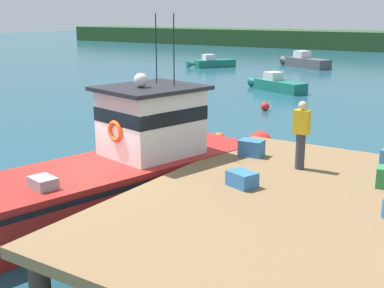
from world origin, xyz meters
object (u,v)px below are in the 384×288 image
Objects in this scene: mooring_buoy_inshore at (265,106)px; moored_boat_outer_mooring at (276,85)px; crate_stack_mid_dock at (242,179)px; mooring_buoy_spare_mooring at (219,138)px; main_fishing_boat at (133,166)px; moored_boat_near_channel at (305,62)px; crate_single_by_cleat at (252,148)px; moored_boat_far_left at (212,63)px; deckhand_by_the_boat at (301,134)px.

moored_boat_outer_mooring is at bearing 109.40° from mooring_buoy_inshore.
moored_boat_outer_mooring is 10.64× the size of mooring_buoy_inshore.
crate_stack_mid_dock is 8.44m from mooring_buoy_spare_mooring.
main_fishing_boat is 3.37m from crate_stack_mid_dock.
crate_single_by_cleat is at bearing -71.25° from moored_boat_near_channel.
crate_stack_mid_dock is at bearing -71.03° from moored_boat_near_channel.
moored_boat_outer_mooring is at bearing -75.49° from moored_boat_near_channel.
moored_boat_near_channel is (-11.28, 33.22, -0.91)m from crate_single_by_cleat.
crate_stack_mid_dock is 0.14× the size of moored_boat_far_left.
moored_boat_far_left is at bearing 117.58° from main_fishing_boat.
moored_boat_outer_mooring is (-5.02, 20.28, -0.60)m from main_fishing_boat.
moored_boat_near_channel is 15.36m from moored_boat_outer_mooring.
mooring_buoy_spare_mooring is 1.02× the size of mooring_buoy_inshore.
deckhand_by_the_boat is (1.48, -0.40, 0.65)m from crate_single_by_cleat.
mooring_buoy_spare_mooring is 7.28m from mooring_buoy_inshore.
crate_single_by_cleat is at bearing 164.85° from deckhand_by_the_boat.
mooring_buoy_inshore is at bearing 118.40° from deckhand_by_the_boat.
main_fishing_boat is 3.11m from crate_single_by_cleat.
deckhand_by_the_boat is at bearing -15.15° from crate_single_by_cleat.
moored_boat_near_channel is 29.53m from mooring_buoy_spare_mooring.
main_fishing_boat reaches higher than crate_single_by_cleat.
main_fishing_boat is 2.32× the size of moored_boat_far_left.
main_fishing_boat is 36.25m from moored_boat_near_channel.
mooring_buoy_inshore is at bearing -73.97° from moored_boat_near_channel.
moored_boat_far_left is (-18.34, 28.57, -1.01)m from crate_single_by_cleat.
main_fishing_boat is 2.17× the size of moored_boat_outer_mooring.
crate_stack_mid_dock is at bearing -58.03° from moored_boat_far_left.
moored_boat_far_left reaches higher than mooring_buoy_spare_mooring.
moored_boat_outer_mooring is at bearing 105.34° from mooring_buoy_spare_mooring.
deckhand_by_the_boat is at bearing -55.63° from moored_boat_far_left.
mooring_buoy_spare_mooring is at bearing 128.16° from crate_single_by_cleat.
main_fishing_boat is at bearing -75.83° from moored_boat_near_channel.
moored_boat_outer_mooring is at bearing 103.91° from main_fishing_boat.
deckhand_by_the_boat reaches higher than moored_boat_far_left.
deckhand_by_the_boat is at bearing 73.82° from crate_stack_mid_dock.
crate_single_by_cleat reaches higher than moored_boat_outer_mooring.
moored_boat_near_channel is 12.93× the size of mooring_buoy_inshore.
mooring_buoy_inshore is (6.15, -21.40, -0.28)m from moored_boat_near_channel.
moored_boat_outer_mooring is 6.93m from mooring_buoy_inshore.
moored_boat_far_left is at bearing 136.88° from moored_boat_outer_mooring.
moored_boat_far_left is 8.45m from moored_boat_near_channel.
crate_single_by_cleat is 1.39× the size of mooring_buoy_inshore.
crate_single_by_cleat is 1.66m from deckhand_by_the_boat.
moored_boat_outer_mooring reaches higher than mooring_buoy_inshore.
moored_boat_outer_mooring reaches higher than moored_boat_far_left.
crate_single_by_cleat reaches higher than crate_stack_mid_dock.
deckhand_by_the_boat is at bearing -61.60° from mooring_buoy_inshore.
main_fishing_boat is 23.04× the size of mooring_buoy_inshore.
deckhand_by_the_boat is at bearing -64.59° from moored_boat_outer_mooring.
deckhand_by_the_boat is 3.71× the size of mooring_buoy_spare_mooring.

